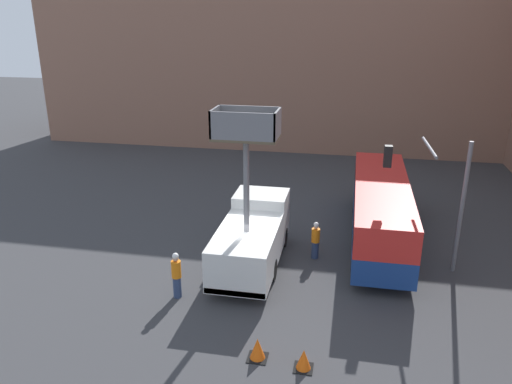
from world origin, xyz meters
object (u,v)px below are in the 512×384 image
city_bus (381,207)px  traffic_light_pole (435,184)px  road_worker_directing (315,240)px  traffic_cone_near_truck (304,360)px  traffic_cone_mid_road (258,349)px  utility_truck (252,234)px  road_worker_near_truck (177,275)px

city_bus → traffic_light_pole: (1.93, -2.58, 2.15)m
road_worker_directing → traffic_light_pole: bearing=2.9°
traffic_cone_near_truck → traffic_cone_mid_road: size_ratio=0.94×
traffic_light_pole → utility_truck: bearing=-171.3°
traffic_light_pole → traffic_cone_mid_road: bearing=-129.5°
city_bus → road_worker_directing: bearing=141.8°
utility_truck → traffic_cone_mid_road: size_ratio=9.64×
utility_truck → traffic_light_pole: (7.50, 1.14, 2.39)m
city_bus → traffic_cone_mid_road: city_bus is taller
road_worker_directing → traffic_cone_mid_road: (-1.23, -7.44, -0.53)m
city_bus → traffic_cone_near_truck: (-2.61, -10.15, -1.43)m
traffic_cone_near_truck → utility_truck: bearing=114.7°
utility_truck → city_bus: bearing=33.7°
utility_truck → road_worker_near_truck: 3.99m
utility_truck → traffic_cone_mid_road: 6.48m
traffic_light_pole → traffic_cone_mid_road: size_ratio=7.76×
city_bus → traffic_cone_mid_road: size_ratio=14.72×
road_worker_near_truck → utility_truck: bearing=126.3°
utility_truck → traffic_light_pole: size_ratio=1.24×
road_worker_near_truck → road_worker_directing: road_worker_near_truck is taller
traffic_cone_mid_road → road_worker_near_truck: bearing=141.3°
traffic_light_pole → road_worker_near_truck: size_ratio=3.01×
traffic_light_pole → road_worker_directing: size_ratio=3.26×
road_worker_directing → city_bus: bearing=44.6°
city_bus → road_worker_directing: 3.92m
road_worker_directing → traffic_cone_mid_road: 7.56m
traffic_light_pole → road_worker_directing: (-4.83, 0.09, -3.04)m
utility_truck → road_worker_near_truck: bearing=-126.9°
road_worker_near_truck → traffic_cone_mid_road: size_ratio=2.58×
utility_truck → traffic_light_pole: 7.96m
traffic_cone_near_truck → road_worker_directing: bearing=92.1°
road_worker_directing → road_worker_near_truck: bearing=-135.1°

